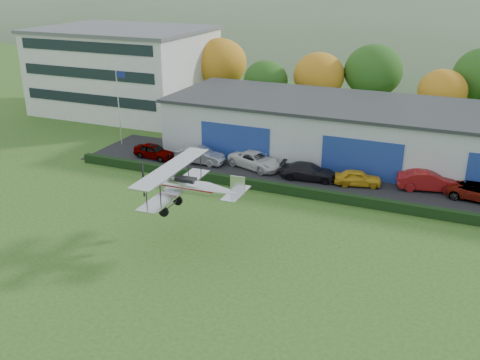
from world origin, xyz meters
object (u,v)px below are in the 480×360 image
at_px(car_5, 429,181).
at_px(car_2, 256,160).
at_px(car_3, 309,171).
at_px(car_1, 200,155).
at_px(biplane, 187,185).
at_px(flagpole, 119,100).
at_px(car_0, 154,151).
at_px(car_4, 358,178).
at_px(car_6, 479,192).
at_px(office_block, 125,70).
at_px(hangar, 375,132).

bearing_deg(car_5, car_2, 80.08).
height_order(car_3, car_5, car_5).
height_order(car_1, biplane, biplane).
xyz_separation_m(flagpole, biplane, (16.56, -16.14, -0.73)).
bearing_deg(car_1, car_5, -85.96).
bearing_deg(car_5, car_0, 81.89).
relative_size(car_1, car_4, 1.19).
relative_size(car_2, car_3, 1.08).
relative_size(car_0, car_6, 0.84).
relative_size(flagpole, car_2, 1.50).
relative_size(office_block, flagpole, 2.57).
xyz_separation_m(car_1, car_3, (10.64, -0.02, -0.05)).
distance_m(hangar, car_4, 7.93).
xyz_separation_m(car_6, biplane, (-18.03, -15.11, 3.32)).
bearing_deg(flagpole, car_6, -1.71).
xyz_separation_m(car_2, biplane, (1.07, -15.01, 3.26)).
bearing_deg(car_3, car_6, -91.98).
xyz_separation_m(car_2, car_3, (5.31, -0.84, -0.02)).
relative_size(flagpole, car_3, 1.62).
bearing_deg(car_6, office_block, 77.70).
bearing_deg(car_2, car_0, 116.18).
relative_size(car_3, car_5, 0.98).
xyz_separation_m(hangar, biplane, (-8.32, -22.12, 1.40)).
bearing_deg(biplane, car_4, 57.77).
height_order(car_0, car_1, car_1).
height_order(car_4, car_6, car_6).
xyz_separation_m(flagpole, car_2, (15.49, -1.13, -3.99)).
xyz_separation_m(car_2, car_5, (15.16, 0.71, 0.09)).
bearing_deg(car_5, car_3, 86.34).
height_order(hangar, car_6, hangar).
relative_size(hangar, car_0, 9.89).
height_order(car_6, biplane, biplane).
bearing_deg(car_1, car_4, -89.31).
bearing_deg(hangar, biplane, -110.62).
relative_size(car_4, biplane, 0.46).
xyz_separation_m(hangar, car_3, (-4.08, -7.95, -1.89)).
relative_size(car_0, car_4, 1.04).
xyz_separation_m(car_3, car_6, (13.78, 0.94, -0.04)).
height_order(hangar, car_1, hangar).
bearing_deg(car_0, car_2, -76.95).
distance_m(office_block, biplane, 38.20).
height_order(office_block, car_6, office_block).
height_order(car_4, biplane, biplane).
relative_size(car_1, car_2, 0.87).
bearing_deg(car_3, flagpole, 78.74).
height_order(hangar, car_0, hangar).
bearing_deg(hangar, office_block, 167.99).
relative_size(car_5, biplane, 0.60).
height_order(flagpole, car_6, flagpole).
distance_m(car_2, biplane, 15.40).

